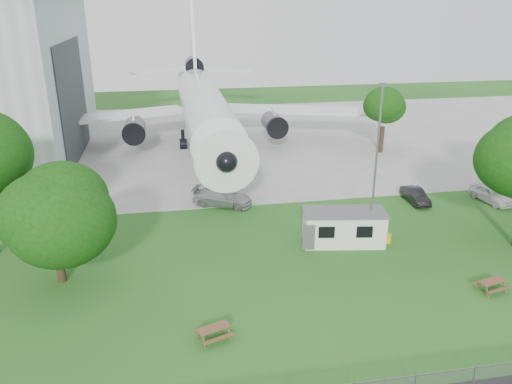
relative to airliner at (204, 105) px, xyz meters
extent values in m
plane|color=#38782A|center=(2.00, -35.86, -5.27)|extent=(160.00, 160.00, 0.00)
cube|color=#B7B7B2|center=(2.00, 2.14, -5.25)|extent=(120.00, 46.00, 0.03)
cube|color=#2D3033|center=(-14.93, -2.86, 1.48)|extent=(0.16, 16.00, 12.96)
cylinder|color=white|center=(0.00, -1.86, -0.17)|extent=(5.40, 34.00, 5.40)
cone|color=white|center=(0.00, -20.86, -0.17)|extent=(5.40, 5.50, 5.40)
cone|color=white|center=(0.00, 19.14, 0.63)|extent=(4.86, 9.00, 4.86)
cube|color=white|center=(-12.50, 1.34, -1.37)|extent=(21.36, 10.77, 0.36)
cube|color=white|center=(12.50, 1.34, -1.37)|extent=(21.36, 10.77, 0.36)
cube|color=white|center=(0.00, 19.14, 6.33)|extent=(0.46, 9.96, 12.17)
cylinder|color=#515459|center=(-8.50, -2.36, -2.27)|extent=(2.50, 4.20, 2.50)
cylinder|color=#515459|center=(8.50, -2.36, -2.27)|extent=(2.50, 4.20, 2.50)
cylinder|color=#515459|center=(0.00, 18.14, 2.63)|extent=(2.60, 4.50, 2.60)
cylinder|color=black|center=(0.00, -17.36, -4.07)|extent=(0.36, 0.36, 2.40)
cylinder|color=black|center=(-2.80, -0.86, -4.07)|extent=(0.44, 0.44, 2.40)
cylinder|color=black|center=(2.80, -0.86, -4.07)|extent=(0.44, 0.44, 2.40)
cube|color=silver|center=(8.13, -29.48, -4.02)|extent=(6.32, 3.41, 2.50)
cube|color=#59595B|center=(8.13, -29.48, -2.71)|extent=(6.55, 3.64, 0.12)
cylinder|color=gold|center=(11.53, -30.08, -4.92)|extent=(0.50, 0.50, 0.70)
cylinder|color=slate|center=(10.20, -29.66, 0.73)|extent=(0.16, 0.16, 12.00)
cylinder|color=#382619|center=(-12.06, -31.54, -3.83)|extent=(0.56, 0.56, 2.88)
sphere|color=#1F5710|center=(-12.06, -31.54, -0.30)|extent=(7.39, 7.39, 7.39)
cylinder|color=#382619|center=(20.92, -6.90, -3.67)|extent=(0.56, 0.56, 3.21)
sphere|color=#1F5710|center=(20.92, -6.90, 0.25)|extent=(5.20, 5.20, 5.20)
imported|color=silver|center=(24.35, -23.95, -4.52)|extent=(2.43, 4.61, 1.50)
imported|color=black|center=(17.42, -22.80, -4.62)|extent=(1.47, 3.98, 1.30)
imported|color=#A6A9AD|center=(-0.10, -20.40, -4.49)|extent=(5.80, 4.14, 1.56)
camera|label=1|loc=(-4.49, -62.13, 12.10)|focal=35.00mm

